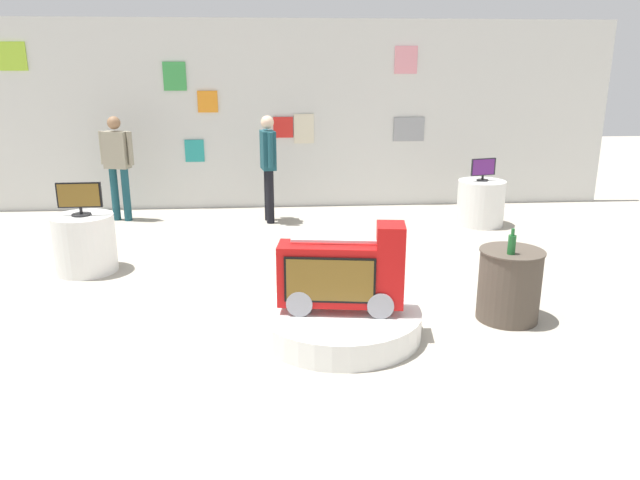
{
  "coord_description": "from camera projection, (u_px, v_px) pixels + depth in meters",
  "views": [
    {
      "loc": [
        -0.2,
        -5.27,
        2.39
      ],
      "look_at": [
        0.22,
        0.26,
        0.77
      ],
      "focal_mm": 33.49,
      "sensor_mm": 36.0,
      "label": 1
    }
  ],
  "objects": [
    {
      "name": "display_pedestal_center_rear",
      "position": [
        481.0,
        203.0,
        9.23
      ],
      "size": [
        0.72,
        0.72,
        0.7
      ],
      "primitive_type": "cylinder",
      "color": "silver",
      "rests_on": "ground"
    },
    {
      "name": "main_display_pedestal",
      "position": [
        340.0,
        322.0,
        5.5
      ],
      "size": [
        1.49,
        1.49,
        0.24
      ],
      "primitive_type": "cylinder",
      "color": "silver",
      "rests_on": "ground"
    },
    {
      "name": "back_wall_display",
      "position": [
        285.0,
        116.0,
        10.13
      ],
      "size": [
        11.26,
        0.13,
        3.14
      ],
      "color": "silver",
      "rests_on": "ground"
    },
    {
      "name": "side_table_round",
      "position": [
        509.0,
        284.0,
        5.77
      ],
      "size": [
        0.61,
        0.61,
        0.7
      ],
      "color": "#4C4238",
      "rests_on": "ground"
    },
    {
      "name": "novelty_firetruck_tv",
      "position": [
        343.0,
        276.0,
        5.36
      ],
      "size": [
        1.16,
        0.5,
        0.82
      ],
      "color": "gray",
      "rests_on": "main_display_pedestal"
    },
    {
      "name": "tv_on_center_rear",
      "position": [
        483.0,
        169.0,
        9.08
      ],
      "size": [
        0.4,
        0.18,
        0.34
      ],
      "color": "black",
      "rests_on": "display_pedestal_center_rear"
    },
    {
      "name": "display_pedestal_left_rear",
      "position": [
        85.0,
        244.0,
        7.12
      ],
      "size": [
        0.72,
        0.72,
        0.7
      ],
      "primitive_type": "cylinder",
      "color": "silver",
      "rests_on": "ground"
    },
    {
      "name": "bottle_on_side_table",
      "position": [
        512.0,
        244.0,
        5.53
      ],
      "size": [
        0.07,
        0.07,
        0.25
      ],
      "color": "#195926",
      "rests_on": "side_table_round"
    },
    {
      "name": "tv_on_left_rear",
      "position": [
        79.0,
        198.0,
        6.96
      ],
      "size": [
        0.51,
        0.22,
        0.39
      ],
      "color": "black",
      "rests_on": "display_pedestal_left_rear"
    },
    {
      "name": "ground_plane",
      "position": [
        299.0,
        325.0,
        5.73
      ],
      "size": [
        30.0,
        30.0,
        0.0
      ],
      "primitive_type": "plane",
      "color": "#A8A091"
    },
    {
      "name": "shopper_browsing_rear",
      "position": [
        268.0,
        161.0,
        9.25
      ],
      "size": [
        0.26,
        0.55,
        1.66
      ],
      "color": "black",
      "rests_on": "ground"
    },
    {
      "name": "shopper_browsing_near_truck",
      "position": [
        117.0,
        160.0,
        9.33
      ],
      "size": [
        0.54,
        0.3,
        1.65
      ],
      "color": "#194751",
      "rests_on": "ground"
    }
  ]
}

